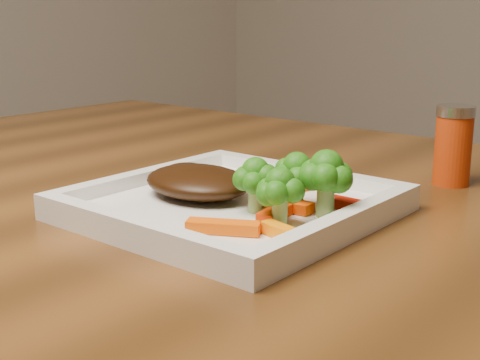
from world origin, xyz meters
The scene contains 13 objects.
plate centered at (-0.16, -0.20, 0.76)m, with size 0.27×0.27×0.01m, color white.
steak centered at (-0.20, -0.20, 0.78)m, with size 0.12×0.09×0.03m, color black.
broccoli_0 centered at (-0.10, -0.17, 0.80)m, with size 0.05×0.05×0.07m, color #346B11, non-canonical shape.
broccoli_1 centered at (-0.06, -0.18, 0.79)m, with size 0.06×0.06×0.06m, color #1A6510, non-canonical shape.
broccoli_2 centered at (-0.08, -0.23, 0.79)m, with size 0.05×0.05×0.06m, color #1F6010, non-canonical shape.
broccoli_3 centered at (-0.12, -0.21, 0.79)m, with size 0.05×0.05×0.06m, color #2B5C0F, non-canonical shape.
carrot_0 centered at (-0.10, -0.28, 0.77)m, with size 0.06×0.02×0.01m, color #ED5503.
carrot_1 centered at (-0.05, -0.25, 0.77)m, with size 0.05×0.01×0.01m, color orange.
carrot_3 centered at (-0.05, -0.15, 0.77)m, with size 0.06×0.02×0.01m, color red.
carrot_4 centered at (-0.14, -0.13, 0.77)m, with size 0.06×0.02×0.01m, color #CE4803.
carrot_5 centered at (-0.09, -0.21, 0.77)m, with size 0.06×0.02×0.01m, color red.
carrot_6 centered at (-0.11, -0.19, 0.77)m, with size 0.06×0.02×0.01m, color #FF4704.
spice_shaker centered at (-0.04, 0.05, 0.80)m, with size 0.04×0.04×0.09m, color #B13009.
Camera 1 is at (0.25, -0.68, 0.95)m, focal length 50.00 mm.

